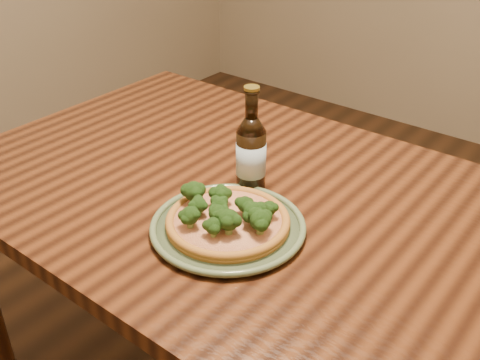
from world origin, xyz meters
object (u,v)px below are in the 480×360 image
Objects in this scene: table at (280,239)px; beer_bottle at (251,153)px; plate at (228,227)px; pizza at (227,219)px.

table is 6.55× the size of beer_bottle.
plate reaches higher than table.
beer_bottle is at bearing 112.09° from plate.
plate is 0.02m from pizza.
table is 5.07× the size of plate.
beer_bottle reaches higher than plate.
plate is (-0.03, -0.15, 0.10)m from table.
beer_bottle is (-0.07, 0.16, 0.08)m from plate.
pizza is (0.00, -0.00, 0.02)m from plate.
plate is at bearing -53.84° from beer_bottle.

